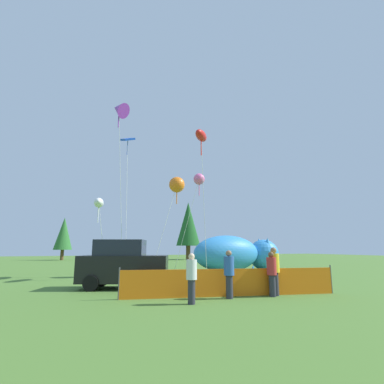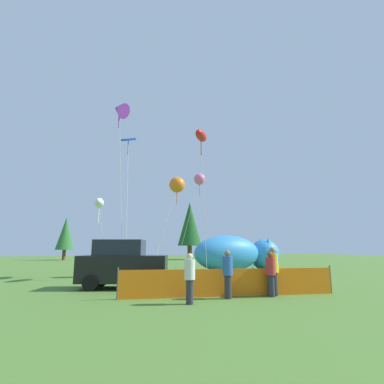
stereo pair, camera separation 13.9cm
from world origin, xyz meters
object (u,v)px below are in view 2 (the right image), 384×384
Objects in this scene: kite_red_lizard at (201,136)px; kite_pink_octopus at (199,179)px; kite_purple_delta at (119,110)px; kite_orange_flower at (177,185)px; kite_blue_box at (128,142)px; spectator_in_green_shirt at (228,272)px; inflatable_cat at (237,255)px; kite_white_ghost at (99,203)px; parked_car at (123,264)px; spectator_in_blue_shirt at (273,269)px; folding_chair at (250,274)px; spectator_in_black_shirt at (190,276)px; spectator_in_grey_shirt at (271,272)px.

kite_pink_octopus is (1.54, 4.09, -1.81)m from kite_red_lizard.
kite_purple_delta is 1.81× the size of kite_orange_flower.
spectator_in_green_shirt is at bearing -81.68° from kite_blue_box.
inflatable_cat is 0.66× the size of kite_purple_delta.
kite_white_ghost is (-0.93, 0.56, -6.37)m from kite_purple_delta.
parked_car is 2.33× the size of spectator_in_blue_shirt.
kite_white_ghost is (-7.24, 6.30, 4.15)m from folding_chair.
parked_car is at bearing 108.31° from spectator_in_black_shirt.
kite_purple_delta is (-3.14, 9.35, 10.08)m from spectator_in_green_shirt.
kite_blue_box reaches higher than kite_orange_flower.
spectator_in_blue_shirt is at bearing -61.49° from kite_purple_delta.
kite_white_ghost is at bearing -2.11° from folding_chair.
kite_purple_delta is (-6.31, 5.74, 10.52)m from folding_chair.
parked_car is 0.85× the size of kite_white_ghost.
spectator_in_blue_shirt reaches higher than folding_chair.
kite_pink_octopus is (6.39, 1.30, -4.04)m from kite_purple_delta.
kite_blue_box is at bearing 98.32° from spectator_in_green_shirt.
spectator_in_blue_shirt is 0.36× the size of kite_white_ghost.
kite_blue_box reaches higher than kite_red_lizard.
kite_orange_flower is at bearing -25.39° from folding_chair.
kite_red_lizard reaches higher than spectator_in_grey_shirt.
parked_car is 0.36× the size of kite_purple_delta.
inflatable_cat reaches higher than spectator_in_grey_shirt.
kite_blue_box is at bearing -22.87° from folding_chair.
kite_pink_octopus is (0.08, 7.05, 6.48)m from folding_chair.
inflatable_cat is 4.77× the size of spectator_in_black_shirt.
inflatable_cat is 12.14m from spectator_in_grey_shirt.
kite_blue_box reaches higher than folding_chair.
inflatable_cat reaches higher than spectator_in_blue_shirt.
spectator_in_green_shirt is 14.10m from kite_purple_delta.
kite_orange_flower reaches higher than spectator_in_green_shirt.
spectator_in_blue_shirt reaches higher than spectator_in_grey_shirt.
spectator_in_grey_shirt is 12.53m from kite_pink_octopus.
kite_pink_octopus is at bearing -51.75° from folding_chair.
kite_blue_box is (-3.88, 13.14, 9.14)m from spectator_in_blue_shirt.
kite_pink_octopus is (-3.23, -0.30, 5.71)m from inflatable_cat.
parked_car reaches higher than spectator_in_green_shirt.
spectator_in_black_shirt is 0.25× the size of kite_orange_flower.
spectator_in_blue_shirt is 10.02m from kite_orange_flower.
spectator_in_green_shirt is at bearing -67.67° from kite_white_ghost.
spectator_in_grey_shirt is 12.24m from kite_white_ghost.
spectator_in_blue_shirt is at bearing -82.16° from kite_orange_flower.
kite_white_ghost reaches higher than inflatable_cat.
kite_orange_flower is at bearing 68.21° from parked_car.
kite_red_lizard is (-4.77, -4.39, 7.53)m from inflatable_cat.
kite_pink_octopus reaches higher than spectator_in_blue_shirt.
folding_chair is at bearing -64.32° from kite_orange_flower.
kite_red_lizard is at bearing -143.25° from inflatable_cat.
folding_chair is 0.48× the size of spectator_in_blue_shirt.
kite_white_ghost is at bearing 149.99° from kite_red_lizard.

